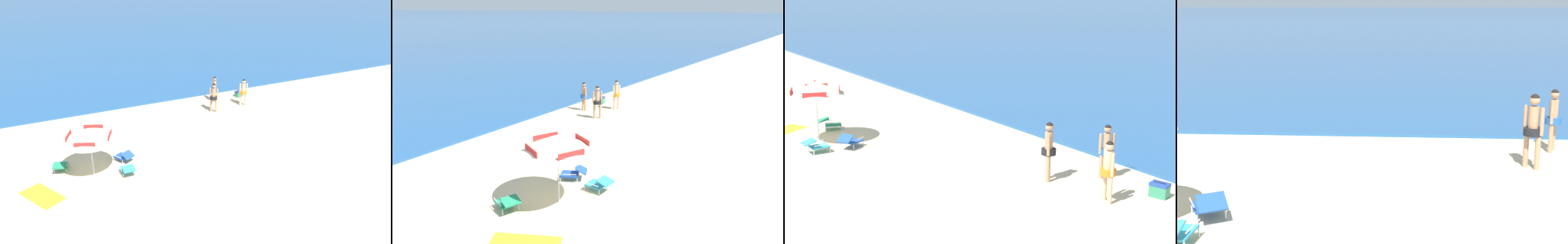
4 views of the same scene
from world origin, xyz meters
TOP-DOWN VIEW (x-y plane):
  - ground_plane at (0.00, 0.00)m, footprint 800.00×800.00m
  - beach_umbrella_striped_main at (-3.89, 3.37)m, footprint 2.33×2.33m
  - lounge_chair_under_umbrella at (-2.43, 3.95)m, footprint 0.90×1.03m
  - lounge_chair_beside_umbrella at (-5.10, 4.27)m, footprint 0.78×0.98m
  - lounge_chair_facing_sea at (-2.59, 2.78)m, footprint 0.59×0.87m
  - person_standing_near_shore at (3.94, 7.38)m, footprint 0.43×0.43m
  - person_standing_beside at (6.08, 7.52)m, footprint 0.48×0.41m
  - person_wading_in at (4.80, 8.89)m, footprint 0.40×0.44m
  - cooler_box at (6.67, 8.95)m, footprint 0.56×0.46m

SIDE VIEW (x-z plane):
  - ground_plane at x=0.00m, z-range 0.00..0.00m
  - cooler_box at x=6.67m, z-range -0.01..0.42m
  - lounge_chair_under_umbrella at x=-2.43m, z-range 0.01..0.53m
  - lounge_chair_facing_sea at x=-2.59m, z-range 0.03..0.53m
  - lounge_chair_beside_umbrella at x=-5.10m, z-range 0.03..0.52m
  - person_wading_in at x=4.80m, z-range 0.13..1.76m
  - person_standing_beside at x=6.08m, z-range 0.13..1.82m
  - person_standing_near_shore at x=3.94m, z-range 0.14..1.89m
  - beach_umbrella_striped_main at x=-3.89m, z-range 0.81..3.06m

